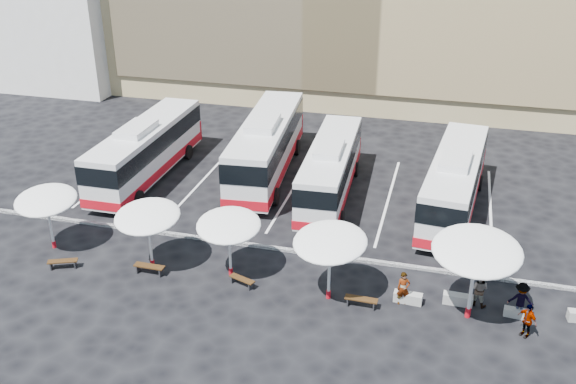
% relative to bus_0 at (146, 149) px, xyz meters
% --- Properties ---
extents(ground, '(120.00, 120.00, 0.00)m').
position_rel_bus_0_xyz_m(ground, '(9.58, -7.31, -1.99)').
color(ground, black).
rests_on(ground, ground).
extents(curb_divider, '(34.00, 0.25, 0.15)m').
position_rel_bus_0_xyz_m(curb_divider, '(9.58, -6.81, -1.92)').
color(curb_divider, black).
rests_on(curb_divider, ground).
extents(bay_lines, '(24.15, 12.00, 0.01)m').
position_rel_bus_0_xyz_m(bay_lines, '(9.58, 0.69, -1.99)').
color(bay_lines, white).
rests_on(bay_lines, ground).
extents(bus_0, '(2.93, 12.31, 3.90)m').
position_rel_bus_0_xyz_m(bus_0, '(0.00, 0.00, 0.00)').
color(bus_0, silver).
rests_on(bus_0, ground).
extents(bus_1, '(3.95, 13.33, 4.17)m').
position_rel_bus_0_xyz_m(bus_1, '(7.36, 2.42, 0.14)').
color(bus_1, silver).
rests_on(bus_1, ground).
extents(bus_2, '(3.08, 11.59, 3.64)m').
position_rel_bus_0_xyz_m(bus_2, '(12.02, 0.34, -0.13)').
color(bus_2, silver).
rests_on(bus_2, ground).
extents(bus_3, '(3.64, 12.17, 3.80)m').
position_rel_bus_0_xyz_m(bus_3, '(19.34, 0.17, -0.05)').
color(bus_3, silver).
rests_on(bus_3, ground).
extents(sunshade_0, '(3.94, 3.96, 3.28)m').
position_rel_bus_0_xyz_m(sunshade_0, '(-0.79, -9.62, 0.79)').
color(sunshade_0, silver).
rests_on(sunshade_0, ground).
extents(sunshade_1, '(3.43, 3.46, 3.35)m').
position_rel_bus_0_xyz_m(sunshade_1, '(5.07, -10.01, 0.85)').
color(sunshade_1, silver).
rests_on(sunshade_1, ground).
extents(sunshade_2, '(3.66, 3.69, 3.24)m').
position_rel_bus_0_xyz_m(sunshade_2, '(9.11, -9.68, 0.76)').
color(sunshade_2, silver).
rests_on(sunshade_2, ground).
extents(sunshade_3, '(4.04, 4.07, 3.50)m').
position_rel_bus_0_xyz_m(sunshade_3, '(14.14, -10.39, 0.98)').
color(sunshade_3, silver).
rests_on(sunshade_3, ground).
extents(sunshade_4, '(3.96, 4.00, 3.99)m').
position_rel_bus_0_xyz_m(sunshade_4, '(20.40, -10.21, 1.39)').
color(sunshade_4, silver).
rests_on(sunshade_4, ground).
extents(wood_bench_0, '(1.48, 0.93, 0.44)m').
position_rel_bus_0_xyz_m(wood_bench_0, '(0.82, -11.28, -1.65)').
color(wood_bench_0, black).
rests_on(wood_bench_0, ground).
extents(wood_bench_1, '(1.55, 0.43, 0.47)m').
position_rel_bus_0_xyz_m(wood_bench_1, '(5.22, -10.65, -1.63)').
color(wood_bench_1, black).
rests_on(wood_bench_1, ground).
extents(wood_bench_2, '(1.37, 0.79, 0.41)m').
position_rel_bus_0_xyz_m(wood_bench_2, '(9.96, -10.46, -1.68)').
color(wood_bench_2, black).
rests_on(wood_bench_2, ground).
extents(wood_bench_3, '(1.50, 0.43, 0.46)m').
position_rel_bus_0_xyz_m(wood_bench_3, '(15.71, -10.69, -1.64)').
color(wood_bench_3, black).
rests_on(wood_bench_3, ground).
extents(conc_bench_0, '(1.32, 0.50, 0.48)m').
position_rel_bus_0_xyz_m(conc_bench_0, '(17.73, -9.78, -1.75)').
color(conc_bench_0, gray).
rests_on(conc_bench_0, ground).
extents(conc_bench_1, '(1.34, 0.48, 0.50)m').
position_rel_bus_0_xyz_m(conc_bench_1, '(19.94, -9.33, -1.75)').
color(conc_bench_1, gray).
rests_on(conc_bench_1, ground).
extents(conc_bench_2, '(1.10, 0.44, 0.40)m').
position_rel_bus_0_xyz_m(conc_bench_2, '(22.48, -9.67, -1.79)').
color(conc_bench_2, gray).
rests_on(conc_bench_2, ground).
extents(passenger_0, '(0.68, 0.56, 1.62)m').
position_rel_bus_0_xyz_m(passenger_0, '(17.49, -9.93, -1.18)').
color(passenger_0, black).
rests_on(passenger_0, ground).
extents(passenger_1, '(1.00, 0.89, 1.70)m').
position_rel_bus_0_xyz_m(passenger_1, '(20.82, -9.18, -1.14)').
color(passenger_1, black).
rests_on(passenger_1, ground).
extents(passenger_2, '(0.96, 0.91, 1.60)m').
position_rel_bus_0_xyz_m(passenger_2, '(22.75, -10.95, -1.20)').
color(passenger_2, black).
rests_on(passenger_2, ground).
extents(passenger_3, '(1.09, 0.63, 1.68)m').
position_rel_bus_0_xyz_m(passenger_3, '(22.58, -9.52, -1.16)').
color(passenger_3, black).
rests_on(passenger_3, ground).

